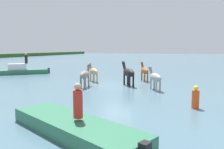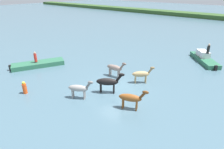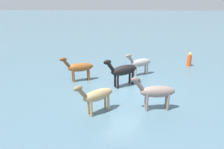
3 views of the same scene
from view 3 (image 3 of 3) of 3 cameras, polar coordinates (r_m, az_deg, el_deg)
name	(u,v)px [view 3 (image 3 of 3)]	position (r m, az deg, el deg)	size (l,w,h in m)	color
ground_plane	(124,92)	(12.81, 3.12, -4.64)	(216.64, 216.64, 0.00)	#476675
horse_mid_herd	(123,70)	(13.27, 2.96, 1.10)	(2.20, 1.77, 1.91)	black
horse_dun_straggler	(97,95)	(10.15, -4.09, -5.67)	(1.81, 1.69, 1.67)	tan
horse_chestnut_trailing	(156,92)	(10.64, 11.76, -4.57)	(2.27, 0.76, 1.75)	gray
horse_gray_outer	(79,67)	(14.36, -8.80, 1.91)	(2.16, 1.25, 1.73)	brown
horse_dark_mare	(140,63)	(15.50, 7.58, 3.16)	(2.01, 1.40, 1.67)	#9E9993
buoy_channel_marker	(189,60)	(18.80, 20.14, 3.72)	(0.36, 0.36, 1.14)	#E54C19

